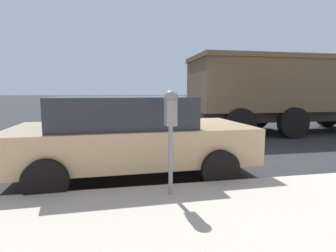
{
  "coord_description": "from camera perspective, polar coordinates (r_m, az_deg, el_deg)",
  "views": [
    {
      "loc": [
        -5.98,
        1.37,
        1.57
      ],
      "look_at": [
        -2.22,
        0.64,
        1.07
      ],
      "focal_mm": 28.0,
      "sensor_mm": 36.0,
      "label": 1
    }
  ],
  "objects": [
    {
      "name": "parking_meter",
      "position": [
        3.48,
        0.57,
        2.19
      ],
      "size": [
        0.21,
        0.19,
        1.43
      ],
      "color": "gray",
      "rests_on": "sidewalk"
    },
    {
      "name": "ground_plane",
      "position": [
        6.34,
        1.91,
        -6.83
      ],
      "size": [
        220.0,
        220.0,
        0.0
      ],
      "primitive_type": "plane",
      "color": "#2B2B2D"
    },
    {
      "name": "car_tan",
      "position": [
        4.92,
        -8.18,
        -1.79
      ],
      "size": [
        2.24,
        4.29,
        1.48
      ],
      "rotation": [
        0.0,
        0.0,
        3.16
      ],
      "color": "tan",
      "rests_on": "ground_plane"
    },
    {
      "name": "dump_truck",
      "position": [
        11.06,
        24.89,
        7.07
      ],
      "size": [
        2.75,
        7.77,
        2.83
      ],
      "rotation": [
        0.0,
        0.0,
        3.13
      ],
      "color": "black",
      "rests_on": "ground_plane"
    }
  ]
}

